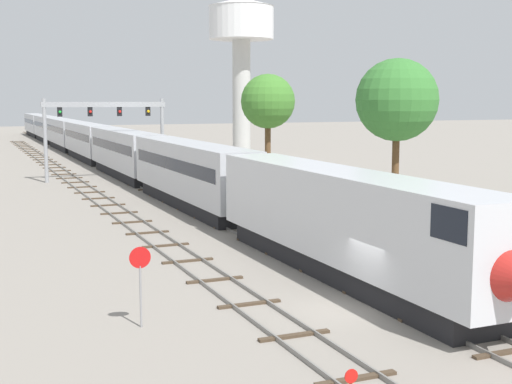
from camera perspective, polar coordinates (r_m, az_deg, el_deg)
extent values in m
plane|color=gray|center=(27.46, 7.93, -9.36)|extent=(400.00, 400.00, 0.00)
cube|color=slate|center=(84.22, -12.62, 1.96)|extent=(0.07, 200.00, 0.16)
cube|color=slate|center=(84.48, -11.66, 2.00)|extent=(0.07, 200.00, 0.16)
cube|color=#473828|center=(24.03, 19.69, -12.10)|extent=(2.60, 0.24, 0.10)
cube|color=#473828|center=(26.93, 13.86, -9.74)|extent=(2.60, 0.24, 0.10)
cube|color=#473828|center=(30.10, 9.28, -7.78)|extent=(2.60, 0.24, 0.10)
cube|color=#473828|center=(33.44, 5.61, -6.17)|extent=(2.60, 0.24, 0.10)
cube|color=#473828|center=(36.91, 2.65, -4.84)|extent=(2.60, 0.24, 0.10)
cube|color=#473828|center=(40.48, 0.20, -3.73)|extent=(2.60, 0.24, 0.10)
cube|color=#473828|center=(44.12, -1.83, -2.80)|extent=(2.60, 0.24, 0.10)
cube|color=#473828|center=(47.82, -3.56, -2.01)|extent=(2.60, 0.24, 0.10)
cube|color=#473828|center=(51.57, -5.03, -1.33)|extent=(2.60, 0.24, 0.10)
cube|color=#473828|center=(55.35, -6.30, -0.74)|extent=(2.60, 0.24, 0.10)
cube|color=#473828|center=(59.16, -7.41, -0.23)|extent=(2.60, 0.24, 0.10)
cube|color=#473828|center=(62.99, -8.38, 0.23)|extent=(2.60, 0.24, 0.10)
cube|color=#473828|center=(66.84, -9.24, 0.62)|extent=(2.60, 0.24, 0.10)
cube|color=#473828|center=(70.71, -10.01, 0.98)|extent=(2.60, 0.24, 0.10)
cube|color=#473828|center=(74.60, -10.70, 1.30)|extent=(2.60, 0.24, 0.10)
cube|color=#473828|center=(78.49, -11.32, 1.58)|extent=(2.60, 0.24, 0.10)
cube|color=#473828|center=(82.39, -11.88, 1.84)|extent=(2.60, 0.24, 0.10)
cube|color=#473828|center=(86.31, -12.39, 2.08)|extent=(2.60, 0.24, 0.10)
cube|color=#473828|center=(90.23, -12.85, 2.29)|extent=(2.60, 0.24, 0.10)
cube|color=#473828|center=(94.16, -13.28, 2.49)|extent=(2.60, 0.24, 0.10)
cube|color=#473828|center=(98.09, -13.68, 2.67)|extent=(2.60, 0.24, 0.10)
cube|color=#473828|center=(102.03, -14.04, 2.84)|extent=(2.60, 0.24, 0.10)
cube|color=#473828|center=(105.97, -14.37, 2.99)|extent=(2.60, 0.24, 0.10)
cube|color=#473828|center=(109.92, -14.69, 3.13)|extent=(2.60, 0.24, 0.10)
cube|color=#473828|center=(113.87, -14.98, 3.27)|extent=(2.60, 0.24, 0.10)
cube|color=#473828|center=(117.83, -15.25, 3.39)|extent=(2.60, 0.24, 0.10)
cube|color=#473828|center=(121.78, -15.50, 3.51)|extent=(2.60, 0.24, 0.10)
cube|color=#473828|center=(125.74, -15.74, 3.62)|extent=(2.60, 0.24, 0.10)
cube|color=#473828|center=(129.71, -15.96, 3.72)|extent=(2.60, 0.24, 0.10)
cube|color=#473828|center=(133.67, -16.17, 3.81)|extent=(2.60, 0.24, 0.10)
cube|color=#473828|center=(137.64, -16.37, 3.90)|extent=(2.60, 0.24, 0.10)
cube|color=#473828|center=(141.61, -16.56, 3.99)|extent=(2.60, 0.24, 0.10)
cube|color=#473828|center=(145.58, -16.74, 4.07)|extent=(2.60, 0.24, 0.10)
cube|color=#473828|center=(149.55, -16.90, 4.15)|extent=(2.60, 0.24, 0.10)
cube|color=#473828|center=(153.52, -17.06, 4.22)|extent=(2.60, 0.24, 0.10)
cube|color=#473828|center=(157.50, -17.21, 4.29)|extent=(2.60, 0.24, 0.10)
cube|color=#473828|center=(161.47, -17.36, 4.35)|extent=(2.60, 0.24, 0.10)
cube|color=#473828|center=(165.45, -17.49, 4.41)|extent=(2.60, 0.24, 0.10)
cube|color=#473828|center=(169.43, -17.62, 4.47)|extent=(2.60, 0.24, 0.10)
cube|color=#473828|center=(173.41, -17.75, 4.53)|extent=(2.60, 0.24, 0.10)
cube|color=#473828|center=(177.39, -17.87, 4.58)|extent=(2.60, 0.24, 0.10)
cube|color=#473828|center=(181.37, -17.98, 4.63)|extent=(2.60, 0.24, 0.10)
cube|color=slate|center=(63.71, -14.26, 0.18)|extent=(0.07, 160.00, 0.16)
cube|color=slate|center=(63.93, -12.98, 0.25)|extent=(0.07, 160.00, 0.16)
cube|color=#473828|center=(20.89, 8.10, -14.74)|extent=(2.60, 0.24, 0.10)
cube|color=#473828|center=(24.18, 3.13, -11.53)|extent=(2.60, 0.24, 0.10)
cube|color=#473828|center=(27.66, -0.55, -9.06)|extent=(2.60, 0.24, 0.10)
cube|color=#473828|center=(31.26, -3.36, -7.12)|extent=(2.60, 0.24, 0.10)
cube|color=#473828|center=(34.95, -5.56, -5.57)|extent=(2.60, 0.24, 0.10)
cube|color=#473828|center=(38.70, -7.33, -4.32)|extent=(2.60, 0.24, 0.10)
cube|color=#473828|center=(42.49, -8.78, -3.28)|extent=(2.60, 0.24, 0.10)
cube|color=#473828|center=(46.32, -9.99, -2.41)|extent=(2.60, 0.24, 0.10)
cube|color=#473828|center=(50.18, -11.02, -1.68)|extent=(2.60, 0.24, 0.10)
cube|color=#473828|center=(54.06, -11.89, -1.05)|extent=(2.60, 0.24, 0.10)
cube|color=#473828|center=(57.95, -12.65, -0.51)|extent=(2.60, 0.24, 0.10)
cube|color=#473828|center=(61.86, -13.32, -0.03)|extent=(2.60, 0.24, 0.10)
cube|color=#473828|center=(65.78, -13.90, 0.39)|extent=(2.60, 0.24, 0.10)
cube|color=#473828|center=(69.71, -14.42, 0.76)|extent=(2.60, 0.24, 0.10)
cube|color=#473828|center=(73.64, -14.88, 1.10)|extent=(2.60, 0.24, 0.10)
cube|color=#473828|center=(77.59, -15.30, 1.40)|extent=(2.60, 0.24, 0.10)
cube|color=#473828|center=(81.54, -15.67, 1.67)|extent=(2.60, 0.24, 0.10)
cube|color=#473828|center=(85.49, -16.01, 1.91)|extent=(2.60, 0.24, 0.10)
cube|color=#473828|center=(89.45, -16.33, 2.13)|extent=(2.60, 0.24, 0.10)
cube|color=#473828|center=(93.41, -16.61, 2.34)|extent=(2.60, 0.24, 0.10)
cube|color=#473828|center=(97.37, -16.87, 2.53)|extent=(2.60, 0.24, 0.10)
cube|color=#473828|center=(101.34, -17.11, 2.70)|extent=(2.60, 0.24, 0.10)
cube|color=#473828|center=(105.31, -17.34, 2.86)|extent=(2.60, 0.24, 0.10)
cube|color=#473828|center=(109.28, -17.54, 3.01)|extent=(2.60, 0.24, 0.10)
cube|color=#473828|center=(113.25, -17.74, 3.14)|extent=(2.60, 0.24, 0.10)
cube|color=#473828|center=(117.23, -17.92, 3.27)|extent=(2.60, 0.24, 0.10)
cube|color=#473828|center=(121.20, -18.08, 3.39)|extent=(2.60, 0.24, 0.10)
cube|color=#473828|center=(125.18, -18.24, 3.51)|extent=(2.60, 0.24, 0.10)
cube|color=#473828|center=(129.16, -18.39, 3.61)|extent=(2.60, 0.24, 0.10)
cube|color=#473828|center=(133.14, -18.53, 3.71)|extent=(2.60, 0.24, 0.10)
cube|color=#473828|center=(137.12, -18.66, 3.80)|extent=(2.60, 0.24, 0.10)
cube|color=#473828|center=(141.11, -18.78, 3.89)|extent=(2.60, 0.24, 0.10)
cube|color=silver|center=(31.69, 6.87, -1.69)|extent=(3.00, 21.24, 3.80)
cube|color=black|center=(23.90, 18.17, -2.24)|extent=(3.04, 1.80, 1.10)
cube|color=black|center=(32.16, 6.80, -5.91)|extent=(2.52, 19.12, 1.00)
cube|color=#B7BABF|center=(52.03, -5.35, 1.91)|extent=(3.00, 21.24, 3.80)
cube|color=black|center=(51.99, -5.36, 2.35)|extent=(3.04, 19.54, 0.90)
cube|color=black|center=(52.31, -5.32, -0.70)|extent=(2.52, 19.12, 1.00)
cube|color=#B7BABF|center=(73.47, -10.60, 3.44)|extent=(3.00, 21.24, 3.80)
cube|color=black|center=(73.45, -10.61, 3.75)|extent=(3.04, 19.54, 0.90)
cube|color=black|center=(73.68, -10.56, 1.58)|extent=(2.52, 19.12, 1.00)
cube|color=#B7BABF|center=(95.29, -13.47, 4.26)|extent=(3.00, 21.24, 3.80)
cube|color=black|center=(95.27, -13.48, 4.50)|extent=(3.04, 19.54, 0.90)
cube|color=black|center=(95.44, -13.43, 2.82)|extent=(2.52, 19.12, 1.00)
cube|color=#B7BABF|center=(117.26, -15.27, 4.77)|extent=(3.00, 21.24, 3.80)
cube|color=black|center=(117.24, -15.28, 4.96)|extent=(3.04, 19.54, 0.90)
cube|color=black|center=(117.39, -15.23, 3.60)|extent=(2.52, 19.12, 1.00)
cube|color=#B7BABF|center=(139.32, -16.50, 5.11)|extent=(3.00, 21.24, 3.80)
cube|color=black|center=(139.30, -16.51, 5.28)|extent=(3.04, 19.54, 0.90)
cube|color=black|center=(139.43, -16.47, 4.13)|extent=(2.52, 19.12, 1.00)
cube|color=#B7BABF|center=(161.43, -17.40, 5.36)|extent=(3.00, 21.24, 3.80)
cube|color=black|center=(161.42, -17.40, 5.51)|extent=(3.04, 19.54, 0.90)
cube|color=black|center=(161.52, -17.36, 4.51)|extent=(2.52, 19.12, 1.00)
cylinder|color=#999BA0|center=(70.27, -16.69, 4.00)|extent=(0.36, 0.36, 8.06)
cylinder|color=#999BA0|center=(72.41, -7.59, 4.34)|extent=(0.36, 0.36, 8.06)
cube|color=#999BA0|center=(71.01, -12.15, 6.95)|extent=(12.10, 0.36, 0.50)
cube|color=black|center=(70.39, -15.61, 6.26)|extent=(0.44, 0.32, 0.90)
sphere|color=green|center=(70.20, -15.59, 6.26)|extent=(0.28, 0.28, 0.28)
cube|color=black|center=(70.81, -13.29, 6.35)|extent=(0.44, 0.32, 0.90)
sphere|color=red|center=(70.63, -13.26, 6.34)|extent=(0.28, 0.28, 0.28)
cube|color=black|center=(71.35, -11.00, 6.41)|extent=(0.44, 0.32, 0.90)
sphere|color=red|center=(71.17, -10.97, 6.41)|extent=(0.28, 0.28, 0.28)
cube|color=black|center=(72.00, -8.75, 6.47)|extent=(0.44, 0.32, 0.90)
sphere|color=yellow|center=(71.82, -8.71, 6.47)|extent=(0.28, 0.28, 0.28)
cylinder|color=beige|center=(102.88, -1.18, 7.67)|extent=(2.60, 2.60, 16.52)
cylinder|color=white|center=(103.46, -1.20, 13.54)|extent=(9.26, 9.26, 4.62)
cone|color=white|center=(103.81, -1.20, 15.13)|extent=(9.44, 9.44, 1.20)
cylinder|color=red|center=(17.75, 7.72, -14.57)|extent=(0.36, 0.03, 0.36)
cylinder|color=gray|center=(25.14, -9.32, -8.36)|extent=(0.08, 0.08, 2.20)
cylinder|color=red|center=(24.78, -9.38, -5.26)|extent=(0.76, 0.03, 0.76)
cylinder|color=brown|center=(56.02, 11.22, 2.13)|extent=(0.56, 0.56, 5.67)
sphere|color=#387A33|center=(55.79, 11.36, 7.33)|extent=(6.40, 6.40, 6.40)
cylinder|color=brown|center=(66.91, 0.96, 3.26)|extent=(0.56, 0.56, 5.98)
sphere|color=#427F2D|center=(66.72, 0.97, 7.36)|extent=(5.13, 5.13, 5.13)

